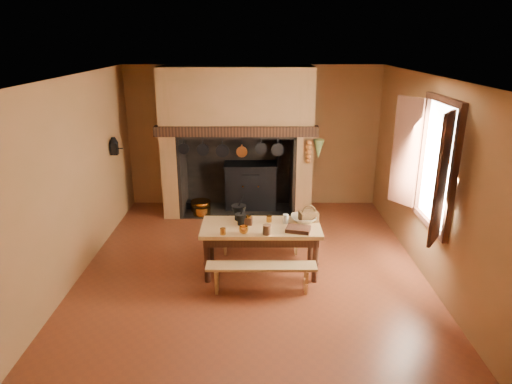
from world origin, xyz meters
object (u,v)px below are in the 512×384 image
at_px(work_table, 261,233).
at_px(coffee_grinder, 249,220).
at_px(bench_front, 261,272).
at_px(wicker_basket, 309,216).
at_px(iron_range, 251,185).
at_px(mixing_bowl, 304,219).

height_order(work_table, coffee_grinder, coffee_grinder).
distance_m(bench_front, coffee_grinder, 0.81).
bearing_deg(work_table, wicker_basket, 14.41).
relative_size(bench_front, coffee_grinder, 8.91).
relative_size(work_table, wicker_basket, 5.78).
relative_size(coffee_grinder, wicker_basket, 0.56).
relative_size(iron_range, mixing_bowl, 4.39).
xyz_separation_m(iron_range, coffee_grinder, (-0.01, -2.61, 0.32)).
relative_size(iron_range, work_table, 0.94).
distance_m(coffee_grinder, mixing_bowl, 0.81).
bearing_deg(mixing_bowl, coffee_grinder, -172.74).
xyz_separation_m(iron_range, wicker_basket, (0.87, -2.48, 0.34)).
bearing_deg(bench_front, work_table, 90.00).
distance_m(coffee_grinder, wicker_basket, 0.88).
bearing_deg(work_table, coffee_grinder, 164.13).
bearing_deg(iron_range, bench_front, -86.96).
distance_m(iron_range, wicker_basket, 2.65).
height_order(iron_range, mixing_bowl, iron_range).
height_order(work_table, mixing_bowl, mixing_bowl).
xyz_separation_m(iron_range, work_table, (0.17, -2.66, 0.14)).
bearing_deg(iron_range, mixing_bowl, -72.46).
distance_m(work_table, mixing_bowl, 0.66).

